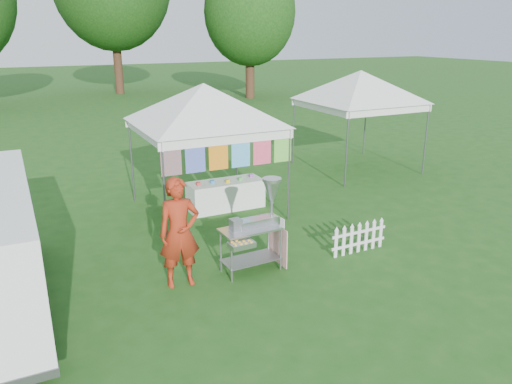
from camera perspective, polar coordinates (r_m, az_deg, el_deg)
ground at (r=9.14m, az=2.38°, el=-8.76°), size 120.00×120.00×0.00m
canopy_main at (r=11.41m, az=-6.02°, el=12.22°), size 4.24×4.24×3.45m
canopy_right at (r=15.43m, az=11.92°, el=13.42°), size 4.24×4.24×3.45m
tree_right at (r=32.33m, az=-0.71°, el=19.84°), size 5.60×5.60×8.42m
donut_cart at (r=8.75m, az=0.43°, el=-3.02°), size 1.19×0.86×1.66m
vendor at (r=8.33m, az=-8.75°, el=-4.63°), size 0.72×0.51×1.88m
picket_fence at (r=9.87m, az=11.67°, el=-5.22°), size 1.26×0.05×0.56m
display_table at (r=12.04m, az=-3.49°, el=-0.31°), size 1.80×0.70×0.68m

